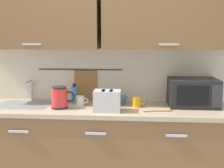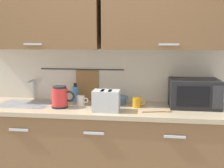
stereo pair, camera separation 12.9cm
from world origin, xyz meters
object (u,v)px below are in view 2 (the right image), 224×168
Objects in this scene: toaster at (106,101)px; wooden_spoon at (161,111)px; mixing_bowl at (118,100)px; mug_by_kettle at (137,102)px; electric_kettle at (60,97)px; mug_near_sink at (81,100)px; dish_soap_bottle at (75,94)px; microwave at (194,93)px.

toaster reaches higher than wooden_spoon.
mug_by_kettle reaches higher than mixing_bowl.
electric_kettle is 0.21m from mug_near_sink.
toaster is at bearing -33.67° from mug_near_sink.
electric_kettle is 0.57m from mixing_bowl.
mug_near_sink is 0.47× the size of toaster.
mug_near_sink is at bearing 167.75° from wooden_spoon.
wooden_spoon is at bearing -12.25° from mug_near_sink.
mixing_bowl is at bearing -5.10° from dish_soap_bottle.
mug_near_sink is 0.37m from mixing_bowl.
mixing_bowl is at bearing 150.50° from mug_by_kettle.
mug_by_kettle is (0.27, 0.18, -0.05)m from toaster.
mug_near_sink and mug_by_kettle have the same top height.
mug_near_sink is 0.55m from mug_by_kettle.
electric_kettle reaches higher than wooden_spoon.
wooden_spoon is (0.22, -0.16, -0.04)m from mug_by_kettle.
mug_near_sink is at bearing -56.99° from dish_soap_bottle.
microwave is 0.42m from wooden_spoon.
mug_near_sink is at bearing 34.15° from electric_kettle.
electric_kettle is 1.16× the size of dish_soap_bottle.
dish_soap_bottle is (0.08, 0.26, -0.01)m from electric_kettle.
dish_soap_bottle is 0.17m from mug_near_sink.
mug_near_sink reaches higher than mixing_bowl.
dish_soap_bottle is 0.45m from mixing_bowl.
mixing_bowl is 1.78× the size of mug_by_kettle.
mixing_bowl is (0.36, 0.10, -0.00)m from mug_near_sink.
wooden_spoon is (0.95, -0.05, -0.10)m from electric_kettle.
microwave is 1.28m from electric_kettle.
mug_near_sink is at bearing -164.31° from mixing_bowl.
microwave reaches higher than wooden_spoon.
mug_near_sink is 0.79m from wooden_spoon.
dish_soap_bottle reaches higher than mug_near_sink.
mug_by_kettle is (0.20, -0.11, 0.00)m from mixing_bowl.
mug_by_kettle is (0.73, 0.11, -0.05)m from electric_kettle.
wooden_spoon is at bearing 2.46° from toaster.
mug_near_sink is at bearing 178.88° from mug_by_kettle.
microwave is 1.67× the size of wooden_spoon.
mug_by_kettle is at bearing -171.46° from microwave.
dish_soap_bottle reaches higher than wooden_spoon.
microwave is at bearing -2.33° from mixing_bowl.
mug_near_sink reaches higher than wooden_spoon.
toaster is at bearing -177.54° from wooden_spoon.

